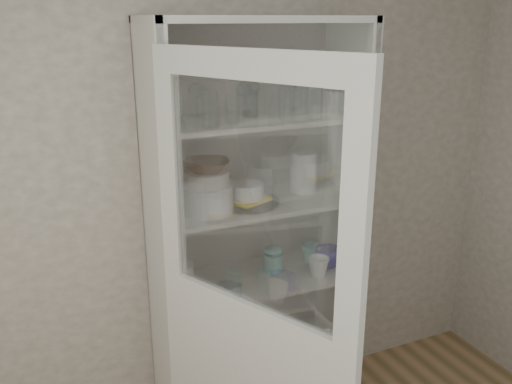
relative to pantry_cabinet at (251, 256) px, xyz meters
name	(u,v)px	position (x,y,z in m)	size (l,w,h in m)	color
wall_back	(201,184)	(-0.20, 0.16, 0.36)	(3.60, 0.02, 2.60)	gray
pantry_cabinet	(251,256)	(0.00, 0.00, 0.00)	(1.00, 0.45, 2.10)	beige
cupboard_door	(251,357)	(-0.30, -0.69, -0.07)	(0.43, 0.83, 2.00)	beige
tumbler_0	(177,114)	(-0.41, -0.20, 0.78)	(0.06, 0.06, 0.13)	silver
tumbler_1	(211,110)	(-0.27, -0.22, 0.79)	(0.07, 0.07, 0.14)	silver
tumbler_2	(232,109)	(-0.16, -0.17, 0.78)	(0.06, 0.06, 0.13)	silver
tumbler_3	(287,103)	(0.10, -0.18, 0.79)	(0.07, 0.07, 0.15)	silver
tumbler_4	(315,103)	(0.21, -0.22, 0.79)	(0.07, 0.07, 0.15)	silver
tumbler_5	(340,99)	(0.38, -0.17, 0.79)	(0.07, 0.07, 0.15)	silver
tumbler_6	(347,98)	(0.41, -0.17, 0.80)	(0.08, 0.08, 0.15)	silver
tumbler_7	(169,108)	(-0.40, -0.04, 0.78)	(0.06, 0.06, 0.12)	silver
tumbler_8	(170,110)	(-0.40, -0.08, 0.78)	(0.06, 0.06, 0.12)	silver
tumbler_9	(251,103)	(-0.02, -0.06, 0.78)	(0.06, 0.06, 0.12)	silver
goblet_0	(197,98)	(-0.24, 0.06, 0.80)	(0.07, 0.07, 0.17)	silver
goblet_1	(253,96)	(0.04, 0.05, 0.80)	(0.07, 0.07, 0.16)	silver
goblet_2	(244,96)	(-0.02, 0.03, 0.80)	(0.07, 0.07, 0.17)	silver
goblet_3	(289,92)	(0.22, 0.04, 0.81)	(0.08, 0.08, 0.18)	silver
plate_stack_front	(207,198)	(-0.27, -0.13, 0.38)	(0.23, 0.23, 0.13)	white
plate_stack_back	(212,188)	(-0.19, 0.03, 0.38)	(0.20, 0.20, 0.11)	white
cream_bowl	(207,178)	(-0.27, -0.13, 0.48)	(0.20, 0.20, 0.06)	silver
terracotta_bowl	(206,166)	(-0.27, -0.13, 0.53)	(0.21, 0.21, 0.05)	#482911
glass_platter	(246,202)	(-0.06, -0.10, 0.33)	(0.31, 0.31, 0.02)	silver
yellow_trivet	(246,199)	(-0.06, -0.10, 0.34)	(0.18, 0.18, 0.01)	yellow
white_ramekin	(246,191)	(-0.06, -0.10, 0.39)	(0.16, 0.16, 0.07)	white
grey_bowl_stack	(303,172)	(0.27, -0.03, 0.42)	(0.13, 0.13, 0.20)	silver
mug_blue	(328,257)	(0.38, -0.13, -0.03)	(0.14, 0.14, 0.11)	#060775
mug_teal	(311,253)	(0.33, -0.03, -0.03)	(0.10, 0.10, 0.09)	#1C737A
mug_white	(318,267)	(0.28, -0.19, -0.03)	(0.11, 0.11, 0.10)	white
teal_jar	(273,261)	(0.10, -0.06, -0.02)	(0.10, 0.10, 0.12)	#1C737A
measuring_cups	(228,288)	(-0.19, -0.17, -0.06)	(0.10, 0.10, 0.04)	#B8B8B8
white_canister	(183,277)	(-0.38, -0.05, -0.01)	(0.11, 0.11, 0.13)	white
cream_dish	(217,346)	(-0.21, -0.05, -0.44)	(0.26, 0.26, 0.08)	silver
tin_box	(305,329)	(0.28, -0.09, -0.45)	(0.22, 0.15, 0.07)	#96969C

